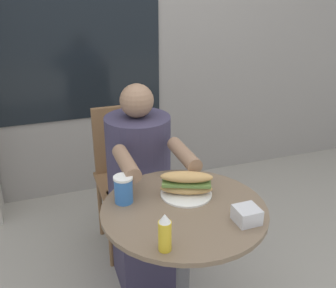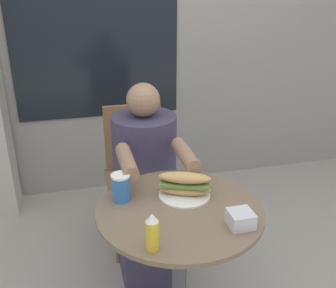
{
  "view_description": "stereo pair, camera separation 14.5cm",
  "coord_description": "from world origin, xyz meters",
  "px_view_note": "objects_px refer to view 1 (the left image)",
  "views": [
    {
      "loc": [
        -0.51,
        -1.25,
        1.58
      ],
      "look_at": [
        0.0,
        0.19,
        0.92
      ],
      "focal_mm": 42.0,
      "sensor_mm": 36.0,
      "label": 1
    },
    {
      "loc": [
        -0.38,
        -1.3,
        1.58
      ],
      "look_at": [
        0.0,
        0.19,
        0.92
      ],
      "focal_mm": 42.0,
      "sensor_mm": 36.0,
      "label": 2
    }
  ],
  "objects_px": {
    "seated_diner": "(142,199)",
    "drink_cup": "(124,189)",
    "condiment_bottle": "(165,233)",
    "cafe_table": "(183,247)",
    "sandwich_on_plate": "(186,185)",
    "diner_chair": "(126,164)"
  },
  "relations": [
    {
      "from": "cafe_table",
      "to": "sandwich_on_plate",
      "type": "bearing_deg",
      "value": 63.31
    },
    {
      "from": "diner_chair",
      "to": "sandwich_on_plate",
      "type": "relative_size",
      "value": 3.74
    },
    {
      "from": "seated_diner",
      "to": "condiment_bottle",
      "type": "relative_size",
      "value": 7.74
    },
    {
      "from": "seated_diner",
      "to": "cafe_table",
      "type": "bearing_deg",
      "value": 94.26
    },
    {
      "from": "seated_diner",
      "to": "drink_cup",
      "type": "xyz_separation_m",
      "value": [
        -0.18,
        -0.39,
        0.31
      ]
    },
    {
      "from": "diner_chair",
      "to": "drink_cup",
      "type": "height_order",
      "value": "diner_chair"
    },
    {
      "from": "diner_chair",
      "to": "seated_diner",
      "type": "relative_size",
      "value": 0.79
    },
    {
      "from": "seated_diner",
      "to": "sandwich_on_plate",
      "type": "relative_size",
      "value": 4.73
    },
    {
      "from": "sandwich_on_plate",
      "to": "condiment_bottle",
      "type": "height_order",
      "value": "condiment_bottle"
    },
    {
      "from": "diner_chair",
      "to": "drink_cup",
      "type": "xyz_separation_m",
      "value": [
        -0.18,
        -0.74,
        0.26
      ]
    },
    {
      "from": "seated_diner",
      "to": "condiment_bottle",
      "type": "height_order",
      "value": "seated_diner"
    },
    {
      "from": "cafe_table",
      "to": "drink_cup",
      "type": "height_order",
      "value": "drink_cup"
    },
    {
      "from": "cafe_table",
      "to": "diner_chair",
      "type": "height_order",
      "value": "diner_chair"
    },
    {
      "from": "seated_diner",
      "to": "diner_chair",
      "type": "bearing_deg",
      "value": -89.84
    },
    {
      "from": "sandwich_on_plate",
      "to": "drink_cup",
      "type": "relative_size",
      "value": 1.99
    },
    {
      "from": "seated_diner",
      "to": "sandwich_on_plate",
      "type": "xyz_separation_m",
      "value": [
        0.08,
        -0.43,
        0.29
      ]
    },
    {
      "from": "seated_diner",
      "to": "condiment_bottle",
      "type": "distance_m",
      "value": 0.82
    },
    {
      "from": "seated_diner",
      "to": "sandwich_on_plate",
      "type": "bearing_deg",
      "value": 101.12
    },
    {
      "from": "condiment_bottle",
      "to": "cafe_table",
      "type": "bearing_deg",
      "value": 54.49
    },
    {
      "from": "cafe_table",
      "to": "sandwich_on_plate",
      "type": "xyz_separation_m",
      "value": [
        0.05,
        0.09,
        0.24
      ]
    },
    {
      "from": "sandwich_on_plate",
      "to": "condiment_bottle",
      "type": "bearing_deg",
      "value": -123.14
    },
    {
      "from": "seated_diner",
      "to": "sandwich_on_plate",
      "type": "distance_m",
      "value": 0.52
    }
  ]
}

